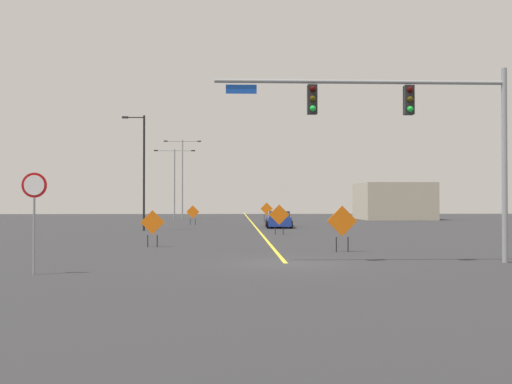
# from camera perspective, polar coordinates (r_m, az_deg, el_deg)

# --- Properties ---
(ground) EXTENTS (159.60, 159.60, 0.00)m
(ground) POSITION_cam_1_polar(r_m,az_deg,el_deg) (21.38, 2.86, -6.83)
(ground) COLOR #2D2D30
(road_centre_stripe) EXTENTS (0.16, 88.67, 0.01)m
(road_centre_stripe) POSITION_cam_1_polar(r_m,az_deg,el_deg) (65.58, -0.52, -2.79)
(road_centre_stripe) COLOR yellow
(road_centre_stripe) RESTS_ON ground
(traffic_signal_assembly) EXTENTS (10.58, 0.44, 7.04)m
(traffic_signal_assembly) POSITION_cam_1_polar(r_m,az_deg,el_deg) (22.30, 14.56, 6.82)
(traffic_signal_assembly) COLOR gray
(traffic_signal_assembly) RESTS_ON ground
(stop_sign) EXTENTS (0.76, 0.07, 3.08)m
(stop_sign) POSITION_cam_1_polar(r_m,az_deg,el_deg) (19.22, -20.43, -1.00)
(stop_sign) COLOR gray
(stop_sign) RESTS_ON ground
(street_lamp_mid_right) EXTENTS (1.71, 0.24, 8.60)m
(street_lamp_mid_right) POSITION_cam_1_polar(r_m,az_deg,el_deg) (45.26, -10.79, 2.31)
(street_lamp_mid_right) COLOR black
(street_lamp_mid_right) RESTS_ON ground
(street_lamp_far_right) EXTENTS (4.57, 0.24, 9.71)m
(street_lamp_far_right) POSITION_cam_1_polar(r_m,az_deg,el_deg) (73.85, -7.04, 1.87)
(street_lamp_far_right) COLOR gray
(street_lamp_far_right) RESTS_ON ground
(street_lamp_mid_left) EXTENTS (4.81, 0.24, 8.28)m
(street_lamp_mid_left) POSITION_cam_1_polar(r_m,az_deg,el_deg) (70.75, -7.80, 1.41)
(street_lamp_mid_left) COLOR gray
(street_lamp_mid_left) RESTS_ON ground
(construction_sign_left_shoulder) EXTENTS (1.34, 0.14, 2.02)m
(construction_sign_left_shoulder) POSITION_cam_1_polar(r_m,az_deg,el_deg) (26.29, 8.23, -2.95)
(construction_sign_left_shoulder) COLOR orange
(construction_sign_left_shoulder) RESTS_ON ground
(construction_sign_right_lane) EXTENTS (1.17, 0.06, 1.78)m
(construction_sign_right_lane) POSITION_cam_1_polar(r_m,az_deg,el_deg) (29.13, -9.86, -3.04)
(construction_sign_right_lane) COLOR orange
(construction_sign_right_lane) RESTS_ON ground
(construction_sign_median_far) EXTENTS (1.36, 0.10, 1.98)m
(construction_sign_median_far) POSITION_cam_1_polar(r_m,az_deg,el_deg) (39.49, 2.23, -2.30)
(construction_sign_median_far) COLOR orange
(construction_sign_median_far) RESTS_ON ground
(construction_sign_right_shoulder) EXTENTS (1.28, 0.14, 2.06)m
(construction_sign_right_shoulder) POSITION_cam_1_polar(r_m,az_deg,el_deg) (61.14, 1.02, -1.71)
(construction_sign_right_shoulder) COLOR orange
(construction_sign_right_shoulder) RESTS_ON ground
(construction_sign_median_near) EXTENTS (1.22, 0.10, 1.80)m
(construction_sign_median_near) POSITION_cam_1_polar(r_m,az_deg,el_deg) (55.67, -6.06, -1.98)
(construction_sign_median_near) COLOR orange
(construction_sign_median_near) RESTS_ON ground
(car_blue_distant) EXTENTS (2.12, 4.06, 1.39)m
(car_blue_distant) POSITION_cam_1_polar(r_m,az_deg,el_deg) (49.29, 2.18, -2.66)
(car_blue_distant) COLOR #1E389E
(car_blue_distant) RESTS_ON ground
(car_red_far) EXTENTS (2.09, 4.34, 1.28)m
(car_red_far) POSITION_cam_1_polar(r_m,az_deg,el_deg) (53.48, 2.16, -2.59)
(car_red_far) COLOR red
(car_red_far) RESTS_ON ground
(roadside_building_east) EXTENTS (8.20, 8.71, 4.34)m
(roadside_building_east) POSITION_cam_1_polar(r_m,az_deg,el_deg) (73.57, 12.99, -0.86)
(roadside_building_east) COLOR #B2A893
(roadside_building_east) RESTS_ON ground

